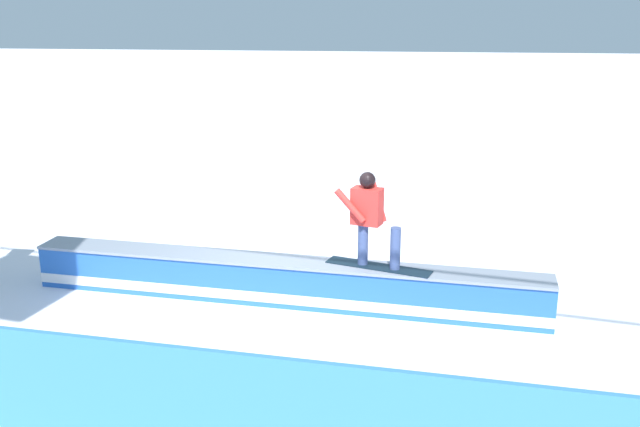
% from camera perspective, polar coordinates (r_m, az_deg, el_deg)
% --- Properties ---
extents(ground_plane, '(120.00, 120.00, 0.00)m').
position_cam_1_polar(ground_plane, '(10.28, -3.02, -7.13)').
color(ground_plane, white).
extents(grind_box, '(7.47, 1.20, 0.65)m').
position_cam_1_polar(grind_box, '(10.17, -3.04, -5.61)').
color(grind_box, blue).
rests_on(grind_box, ground_plane).
extents(snowboarder, '(1.50, 0.70, 1.32)m').
position_cam_1_polar(snowboarder, '(9.60, 4.08, -0.25)').
color(snowboarder, '#122230').
rests_on(snowboarder, grind_box).
extents(safety_fence, '(11.65, 1.10, 1.16)m').
position_cam_1_polar(safety_fence, '(6.76, -9.17, -15.14)').
color(safety_fence, '#367BDE').
rests_on(safety_fence, ground_plane).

